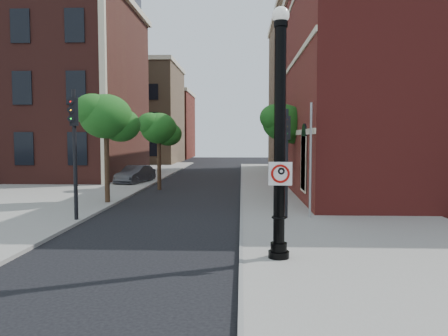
{
  "coord_description": "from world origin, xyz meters",
  "views": [
    {
      "loc": [
        2.06,
        -11.45,
        3.24
      ],
      "look_at": [
        1.51,
        2.0,
        2.3
      ],
      "focal_mm": 35.0,
      "sensor_mm": 36.0,
      "label": 1
    }
  ],
  "objects_px": {
    "traffic_signal_left": "(74,133)",
    "traffic_signal_right": "(287,146)",
    "lamppost": "(280,147)",
    "no_parking_sign": "(280,173)",
    "parked_car": "(135,175)"
  },
  "relations": [
    {
      "from": "lamppost",
      "to": "traffic_signal_right",
      "type": "distance_m",
      "value": 5.7
    },
    {
      "from": "lamppost",
      "to": "no_parking_sign",
      "type": "xyz_separation_m",
      "value": [
        0.01,
        -0.17,
        -0.67
      ]
    },
    {
      "from": "parked_car",
      "to": "traffic_signal_right",
      "type": "distance_m",
      "value": 16.32
    },
    {
      "from": "parked_car",
      "to": "no_parking_sign",
      "type": "bearing_deg",
      "value": -53.82
    },
    {
      "from": "no_parking_sign",
      "to": "parked_car",
      "type": "distance_m",
      "value": 20.96
    },
    {
      "from": "traffic_signal_left",
      "to": "traffic_signal_right",
      "type": "relative_size",
      "value": 1.16
    },
    {
      "from": "traffic_signal_left",
      "to": "traffic_signal_right",
      "type": "height_order",
      "value": "traffic_signal_left"
    },
    {
      "from": "lamppost",
      "to": "parked_car",
      "type": "height_order",
      "value": "lamppost"
    },
    {
      "from": "no_parking_sign",
      "to": "lamppost",
      "type": "bearing_deg",
      "value": 96.21
    },
    {
      "from": "traffic_signal_left",
      "to": "lamppost",
      "type": "bearing_deg",
      "value": -53.64
    },
    {
      "from": "lamppost",
      "to": "no_parking_sign",
      "type": "bearing_deg",
      "value": -86.59
    },
    {
      "from": "parked_car",
      "to": "traffic_signal_left",
      "type": "height_order",
      "value": "traffic_signal_left"
    },
    {
      "from": "no_parking_sign",
      "to": "traffic_signal_left",
      "type": "bearing_deg",
      "value": 147.43
    },
    {
      "from": "traffic_signal_left",
      "to": "traffic_signal_right",
      "type": "bearing_deg",
      "value": -14.5
    },
    {
      "from": "lamppost",
      "to": "traffic_signal_right",
      "type": "xyz_separation_m",
      "value": [
        0.76,
        5.65,
        -0.08
      ]
    }
  ]
}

